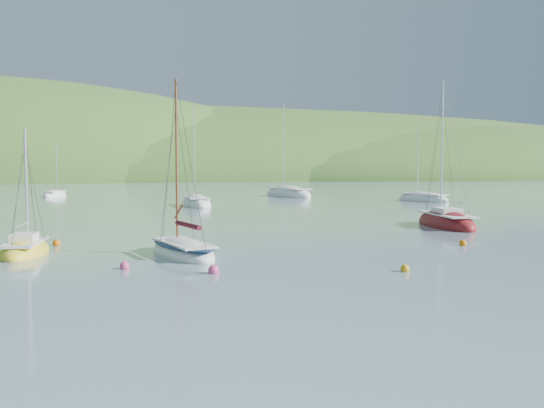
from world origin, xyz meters
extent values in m
plane|color=slate|center=(0.00, 0.00, 0.00)|extent=(700.00, 700.00, 0.00)
ellipsoid|color=#3A6024|center=(0.00, 170.00, 0.00)|extent=(440.00, 110.00, 44.00)
ellipsoid|color=#3A6024|center=(90.00, 160.00, 0.00)|extent=(240.00, 100.00, 34.00)
ellipsoid|color=white|center=(-4.34, 6.96, 0.10)|extent=(3.82, 6.36, 1.47)
cube|color=silver|center=(-4.30, 6.85, 0.63)|extent=(2.91, 4.94, 0.10)
cylinder|color=brown|center=(-4.54, 7.65, 4.58)|extent=(0.12, 0.12, 7.98)
ellipsoid|color=#091D37|center=(-4.34, 6.96, 0.53)|extent=(3.76, 6.30, 0.25)
cylinder|color=#581320|center=(-4.13, 6.28, 1.54)|extent=(1.05, 2.82, 0.24)
ellipsoid|color=maroon|center=(14.79, 16.33, 0.15)|extent=(3.19, 7.78, 2.09)
cube|color=silver|center=(14.78, 16.18, 0.89)|extent=(2.40, 6.06, 0.10)
cylinder|color=silver|center=(14.86, 17.24, 5.60)|extent=(0.12, 0.12, 9.50)
cube|color=silver|center=(14.78, 16.18, 1.13)|extent=(1.58, 2.23, 0.42)
cylinder|color=silver|center=(14.72, 15.42, 1.80)|extent=(0.37, 3.64, 0.09)
ellipsoid|color=yellow|center=(-11.89, 9.05, 0.10)|extent=(2.36, 5.24, 1.40)
cube|color=silver|center=(-11.90, 8.95, 0.61)|extent=(1.77, 4.08, 0.10)
cylinder|color=silver|center=(-11.85, 9.66, 3.38)|extent=(0.12, 0.12, 5.63)
cube|color=silver|center=(-11.90, 8.95, 0.85)|extent=(1.20, 1.50, 0.42)
cylinder|color=silver|center=(-11.93, 8.44, 1.52)|extent=(0.25, 2.46, 0.09)
ellipsoid|color=white|center=(-0.43, 40.87, 0.16)|extent=(3.29, 8.13, 2.18)
cube|color=silver|center=(-0.42, 40.71, 0.92)|extent=(2.47, 6.33, 0.10)
cylinder|color=silver|center=(-0.49, 41.83, 5.66)|extent=(0.12, 0.12, 9.56)
ellipsoid|color=white|center=(13.26, 55.83, 0.19)|extent=(6.20, 10.10, 2.59)
cube|color=silver|center=(13.32, 55.65, 1.09)|extent=(4.72, 7.84, 0.10)
cylinder|color=silver|center=(12.90, 56.91, 6.77)|extent=(0.12, 0.12, 11.44)
ellipsoid|color=white|center=(-17.14, 62.36, 0.11)|extent=(3.60, 6.12, 1.58)
cube|color=silver|center=(-17.17, 62.25, 0.68)|extent=(2.74, 4.75, 0.10)
cylinder|color=silver|center=(-16.94, 63.03, 4.11)|extent=(0.12, 0.12, 6.93)
ellipsoid|color=white|center=(26.26, 42.70, 0.14)|extent=(5.01, 7.76, 2.00)
cube|color=silver|center=(26.32, 42.56, 0.85)|extent=(3.82, 6.02, 0.10)
cylinder|color=silver|center=(25.95, 43.52, 5.20)|extent=(0.12, 0.12, 8.78)
sphere|color=gold|center=(4.32, 0.55, 0.12)|extent=(0.37, 0.37, 0.37)
sphere|color=#CF3F77|center=(-3.46, 1.92, 0.12)|extent=(0.46, 0.46, 0.46)
sphere|color=#D26404|center=(10.83, 7.23, 0.12)|extent=(0.38, 0.38, 0.38)
sphere|color=#D26404|center=(-10.80, 12.11, 0.12)|extent=(0.41, 0.41, 0.41)
sphere|color=#CF3F77|center=(-7.03, 3.73, 0.12)|extent=(0.40, 0.40, 0.40)
camera|label=1|loc=(-6.47, -22.45, 4.50)|focal=40.00mm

